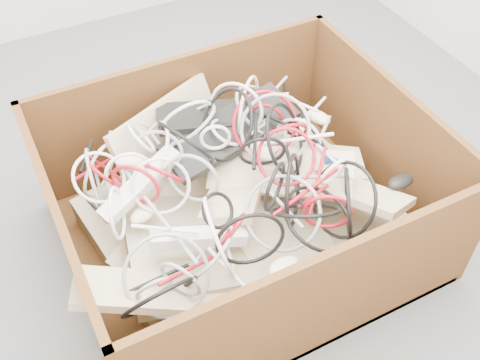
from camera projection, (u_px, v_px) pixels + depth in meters
name	position (u px, v px, depth m)	size (l,w,h in m)	color
ground	(217.00, 197.00, 2.27)	(3.00, 3.00, 0.00)	#555558
cardboard_box	(238.00, 218.00, 2.03)	(1.20, 1.00, 0.52)	#3D230F
keyboard_pile	(239.00, 181.00, 1.94)	(1.19, 0.98, 0.37)	beige
mice_scatter	(273.00, 187.00, 1.85)	(0.93, 0.64, 0.20)	beige
power_strip_left	(140.00, 184.00, 1.81)	(0.31, 0.06, 0.04)	silver
power_strip_right	(199.00, 237.00, 1.73)	(0.30, 0.06, 0.04)	silver
vga_plug	(331.00, 159.00, 1.89)	(0.04, 0.04, 0.02)	#0B3BAB
cable_tangle	(227.00, 173.00, 1.81)	(1.04, 0.85, 0.45)	silver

